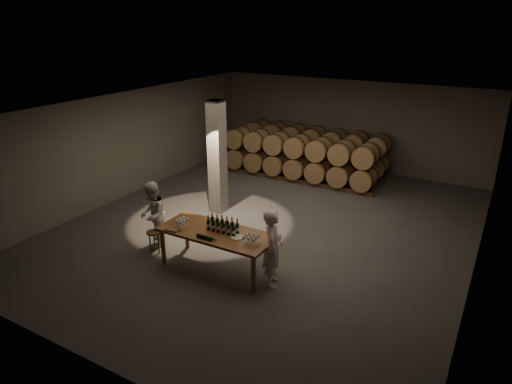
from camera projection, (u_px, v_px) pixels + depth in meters
The scene contains 15 objects.
room at pixel (217, 158), 12.68m from camera, with size 12.00×12.00×12.00m.
tasting_table at pixel (217, 236), 9.95m from camera, with size 2.60×1.10×0.90m.
barrel_stack_back at pixel (314, 147), 16.62m from camera, with size 5.48×0.95×1.57m.
barrel_stack_front at pixel (298, 157), 15.49m from camera, with size 5.48×0.95×1.57m.
bottle_cluster at pixel (223, 226), 9.88m from camera, with size 0.74×0.24×0.34m.
lying_bottles at pixel (205, 237), 9.57m from camera, with size 0.48×0.08×0.08m.
glass_cluster_left at pixel (182, 221), 10.14m from camera, with size 0.20×0.31×0.18m.
glass_cluster_right at pixel (251, 237), 9.43m from camera, with size 0.30×0.30×0.16m.
plate at pixel (237, 237), 9.64m from camera, with size 0.28×0.28×0.02m, color white.
notebook_near at pixel (173, 229), 9.99m from camera, with size 0.27×0.22×0.03m, color brown.
notebook_corner at pixel (163, 227), 10.08m from camera, with size 0.23×0.30×0.03m, color brown.
pen at pixel (179, 231), 9.92m from camera, with size 0.01×0.01×0.15m, color black.
stool at pixel (154, 235), 10.74m from camera, with size 0.33×0.33×0.55m.
person_man at pixel (273, 248), 9.32m from camera, with size 0.62×0.40×1.69m, color white.
person_woman at pixel (152, 215), 10.93m from camera, with size 0.80×0.62×1.65m, color silver.
Camera 1 is at (5.19, -9.83, 5.26)m, focal length 32.00 mm.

